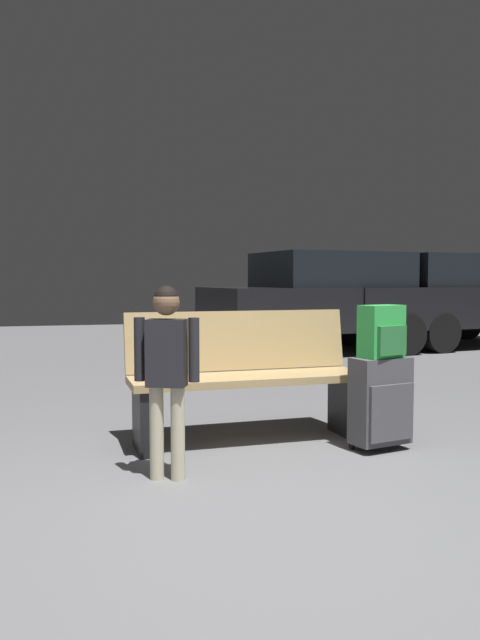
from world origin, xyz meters
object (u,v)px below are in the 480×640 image
object	(u,v)px
parked_car_side	(442,298)
backpack_bright	(382,332)
bench	(245,377)
parked_car_near	(337,299)
suitcase	(381,401)
child	(167,361)

from	to	relation	value
parked_car_side	backpack_bright	bearing A→B (deg)	-126.04
bench	parked_car_side	world-z (taller)	parked_car_side
backpack_bright	parked_car_near	xyz separation A→B (m)	(2.00, 5.25, 0.03)
backpack_bright	suitcase	bearing A→B (deg)	159.84
backpack_bright	child	distance (m)	1.46
bench	suitcase	xyz separation A→B (m)	(0.79, -0.47, -0.12)
child	parked_car_side	distance (m)	7.89
bench	parked_car_near	distance (m)	5.55
backpack_bright	bench	bearing A→B (deg)	149.26
suitcase	parked_car_side	xyz separation A→B (m)	(3.99, 5.49, 0.48)
backpack_bright	parked_car_side	size ratio (longest dim) A/B	0.08
suitcase	backpack_bright	size ratio (longest dim) A/B	1.78
suitcase	parked_car_near	distance (m)	5.64
bench	suitcase	bearing A→B (deg)	-30.75
bench	backpack_bright	size ratio (longest dim) A/B	4.75
bench	parked_car_near	size ratio (longest dim) A/B	0.38
bench	parked_car_near	xyz separation A→B (m)	(2.78, 4.78, 0.36)
child	parked_car_side	xyz separation A→B (m)	(5.42, 5.73, 0.14)
suitcase	parked_car_near	bearing A→B (deg)	69.16
backpack_bright	child	world-z (taller)	child
bench	parked_car_near	bearing A→B (deg)	59.78
bench	suitcase	size ratio (longest dim) A/B	2.68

